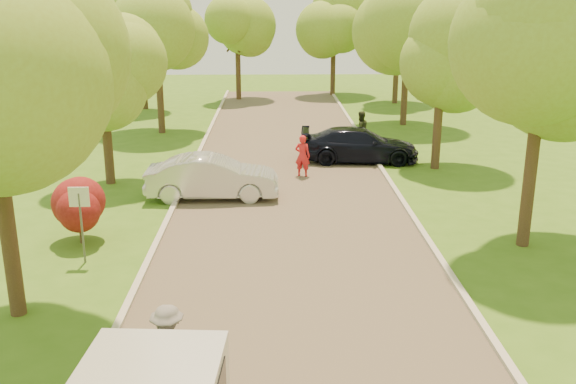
{
  "coord_description": "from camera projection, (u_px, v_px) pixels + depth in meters",
  "views": [
    {
      "loc": [
        -0.6,
        -12.56,
        6.99
      ],
      "look_at": [
        -0.12,
        6.3,
        1.3
      ],
      "focal_mm": 40.0,
      "sensor_mm": 36.0,
      "label": 1
    }
  ],
  "objects": [
    {
      "name": "street_sign",
      "position": [
        80.0,
        209.0,
        17.29
      ],
      "size": [
        0.55,
        0.06,
        2.17
      ],
      "color": "#59595E",
      "rests_on": "ground"
    },
    {
      "name": "tree_bg_b",
      "position": [
        402.0,
        21.0,
        43.28
      ],
      "size": [
        5.12,
        5.0,
        7.95
      ],
      "color": "#382619",
      "rests_on": "ground"
    },
    {
      "name": "person_olive",
      "position": [
        360.0,
        130.0,
        31.18
      ],
      "size": [
        1.08,
        0.98,
        1.8
      ],
      "primitive_type": "imported",
      "rotation": [
        0.0,
        0.0,
        3.57
      ],
      "color": "#262E1C",
      "rests_on": "ground"
    },
    {
      "name": "tree_bg_d",
      "position": [
        337.0,
        23.0,
        47.08
      ],
      "size": [
        5.12,
        5.0,
        7.72
      ],
      "color": "#382619",
      "rests_on": "ground"
    },
    {
      "name": "tree_r_mida",
      "position": [
        552.0,
        55.0,
        17.41
      ],
      "size": [
        5.13,
        5.0,
        7.95
      ],
      "color": "#382619",
      "rests_on": "ground"
    },
    {
      "name": "tree_l_far",
      "position": [
        160.0,
        29.0,
        33.38
      ],
      "size": [
        4.92,
        4.8,
        7.79
      ],
      "color": "#382619",
      "rests_on": "ground"
    },
    {
      "name": "tree_bg_a",
      "position": [
        144.0,
        26.0,
        41.02
      ],
      "size": [
        5.12,
        5.0,
        7.72
      ],
      "color": "#382619",
      "rests_on": "ground"
    },
    {
      "name": "silver_sedan",
      "position": [
        212.0,
        177.0,
        23.26
      ],
      "size": [
        4.8,
        1.71,
        1.58
      ],
      "primitive_type": "imported",
      "rotation": [
        0.0,
        0.0,
        1.58
      ],
      "color": "silver",
      "rests_on": "ground"
    },
    {
      "name": "curb_right",
      "position": [
        409.0,
        212.0,
        21.79
      ],
      "size": [
        0.18,
        60.0,
        0.12
      ],
      "primitive_type": "cube",
      "color": "#B2AD9E",
      "rests_on": "ground"
    },
    {
      "name": "red_shrub",
      "position": [
        79.0,
        208.0,
        18.85
      ],
      "size": [
        1.7,
        1.7,
        1.95
      ],
      "color": "#382619",
      "rests_on": "ground"
    },
    {
      "name": "road",
      "position": [
        290.0,
        214.0,
        21.71
      ],
      "size": [
        8.0,
        60.0,
        0.01
      ],
      "primitive_type": "cube",
      "color": "#4C4438",
      "rests_on": "ground"
    },
    {
      "name": "dark_sedan",
      "position": [
        360.0,
        145.0,
        28.56
      ],
      "size": [
        5.34,
        2.46,
        1.51
      ],
      "primitive_type": "imported",
      "rotation": [
        0.0,
        0.0,
        1.5
      ],
      "color": "black",
      "rests_on": "ground"
    },
    {
      "name": "curb_left",
      "position": [
        170.0,
        213.0,
        21.6
      ],
      "size": [
        0.18,
        60.0,
        0.12
      ],
      "primitive_type": "cube",
      "color": "#B2AD9E",
      "rests_on": "ground"
    },
    {
      "name": "tree_r_midb",
      "position": [
        447.0,
        53.0,
        26.2
      ],
      "size": [
        4.51,
        4.4,
        7.01
      ],
      "color": "#382619",
      "rests_on": "ground"
    },
    {
      "name": "skateboarder",
      "position": [
        168.0,
        348.0,
        11.58
      ],
      "size": [
        1.24,
        0.99,
        1.67
      ],
      "primitive_type": "imported",
      "rotation": [
        0.0,
        0.0,
        2.74
      ],
      "color": "slate",
      "rests_on": "longboard"
    },
    {
      "name": "tree_l_midb",
      "position": [
        106.0,
        66.0,
        24.05
      ],
      "size": [
        4.3,
        4.2,
        6.62
      ],
      "color": "#382619",
      "rests_on": "ground"
    },
    {
      "name": "ground",
      "position": [
        301.0,
        331.0,
        14.06
      ],
      "size": [
        100.0,
        100.0,
        0.0
      ],
      "primitive_type": "plane",
      "color": "#396518",
      "rests_on": "ground"
    },
    {
      "name": "person_striped",
      "position": [
        303.0,
        156.0,
        26.11
      ],
      "size": [
        0.73,
        0.59,
        1.73
      ],
      "primitive_type": "imported",
      "rotation": [
        0.0,
        0.0,
        2.83
      ],
      "color": "red",
      "rests_on": "ground"
    },
    {
      "name": "tree_bg_c",
      "position": [
        240.0,
        28.0,
        45.08
      ],
      "size": [
        4.92,
        4.8,
        7.33
      ],
      "color": "#382619",
      "rests_on": "ground"
    },
    {
      "name": "tree_r_far",
      "position": [
        412.0,
        21.0,
        35.52
      ],
      "size": [
        5.33,
        5.2,
        8.34
      ],
      "color": "#382619",
      "rests_on": "ground"
    }
  ]
}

